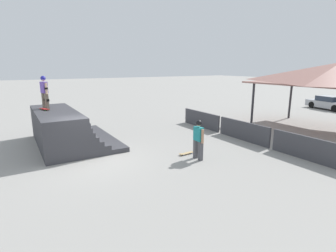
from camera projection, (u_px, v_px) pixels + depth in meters
The scene contains 8 objects.
ground_plane at pixel (91, 161), 11.44m from camera, with size 160.00×160.00×0.00m, color gray.
quarter_pipe_ramp at pixel (64, 130), 13.59m from camera, with size 5.67×3.72×1.83m.
skater_on_deck at pixel (44, 90), 13.73m from camera, with size 0.74×0.36×1.72m.
skateboard_on_deck at pixel (45, 109), 13.46m from camera, with size 0.83×0.44×0.09m.
bystander_walking at pixel (198, 136), 11.41m from camera, with size 0.69×0.26×1.78m.
skateboard_on_ground at pixel (186, 153), 12.23m from camera, with size 0.25×0.78×0.09m.
barrier_fence at pixel (243, 131), 14.53m from camera, with size 11.05×0.12×1.05m.
parked_car_silver at pixel (329, 103), 24.93m from camera, with size 4.31×2.42×1.27m.
Camera 1 is at (10.99, -2.73, 4.03)m, focal length 28.00 mm.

